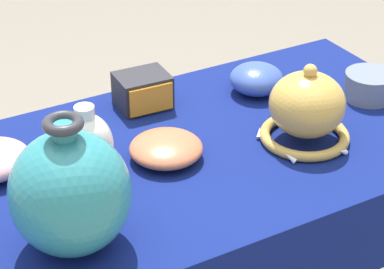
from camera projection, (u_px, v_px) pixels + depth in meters
The scene contains 8 objects.
display_table at pixel (161, 195), 1.55m from camera, with size 1.35×0.63×0.78m.
vase_tall_bulbous at pixel (70, 192), 1.23m from camera, with size 0.20×0.20×0.25m.
vase_dome_bell at pixel (307, 110), 1.55m from camera, with size 0.20×0.20×0.18m.
mosaic_tile_box at pixel (143, 91), 1.69m from camera, with size 0.12×0.10×0.08m.
jar_round_ivory at pixel (87, 145), 1.44m from camera, with size 0.10×0.10×0.15m.
pot_squat_slate at pixel (369, 86), 1.73m from camera, with size 0.12×0.12×0.06m, color slate.
bowl_shallow_terracotta at pixel (166, 148), 1.51m from camera, with size 0.15×0.15×0.05m, color #BC6642.
bowl_shallow_cobalt at pixel (257, 79), 1.75m from camera, with size 0.13×0.13×0.07m, color #3851A8.
Camera 1 is at (-0.56, -1.15, 1.61)m, focal length 70.00 mm.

